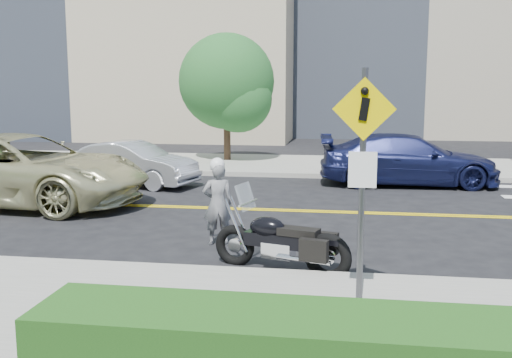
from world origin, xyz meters
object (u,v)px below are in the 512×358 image
object	(u,v)px
pedestrian_sign	(363,165)
motorcycle	(281,229)
motorcyclist	(218,201)
suv	(21,170)
parked_car_blue	(408,160)
parked_car_silver	(132,164)

from	to	relation	value
pedestrian_sign	motorcycle	world-z (taller)	pedestrian_sign
pedestrian_sign	motorcyclist	distance (m)	4.19
pedestrian_sign	suv	size ratio (longest dim) A/B	0.48
motorcycle	parked_car_blue	xyz separation A→B (m)	(2.79, 8.80, 0.07)
motorcyclist	parked_car_blue	xyz separation A→B (m)	(4.13, 7.38, -0.06)
pedestrian_sign	parked_car_blue	world-z (taller)	pedestrian_sign
motorcyclist	motorcycle	xyz separation A→B (m)	(1.34, -1.42, -0.13)
motorcycle	parked_car_silver	size ratio (longest dim) A/B	0.57
motorcyclist	suv	xyz separation A→B (m)	(-5.59, 2.88, 0.07)
motorcyclist	parked_car_silver	bearing A→B (deg)	-73.89
pedestrian_sign	parked_car_silver	bearing A→B (deg)	125.07
parked_car_blue	motorcyclist	bearing A→B (deg)	147.32
pedestrian_sign	parked_car_silver	xyz separation A→B (m)	(-6.43, 9.16, -1.31)
suv	parked_car_silver	xyz separation A→B (m)	(1.70, 3.15, -0.23)
parked_car_silver	parked_car_blue	xyz separation A→B (m)	(8.02, 1.35, 0.11)
parked_car_blue	pedestrian_sign	bearing A→B (deg)	167.95
pedestrian_sign	motorcyclist	size ratio (longest dim) A/B	1.84
suv	parked_car_silver	world-z (taller)	suv
motorcycle	suv	size ratio (longest dim) A/B	0.36
motorcyclist	pedestrian_sign	bearing A→B (deg)	112.40
motorcycle	parked_car_silver	distance (m)	9.10
pedestrian_sign	parked_car_silver	world-z (taller)	pedestrian_sign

